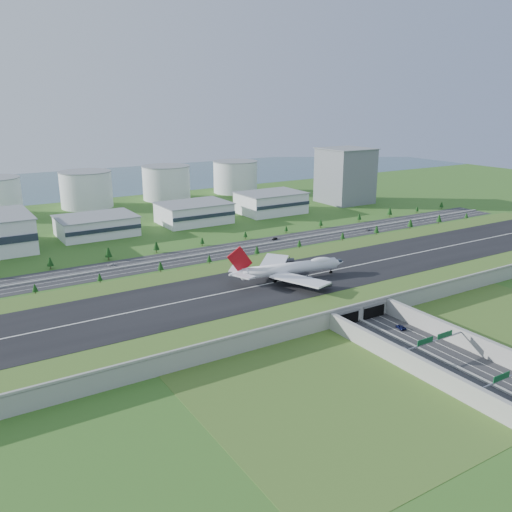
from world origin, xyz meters
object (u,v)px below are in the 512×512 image
boeing_747 (289,268)px  car_0 (405,350)px  office_tower (345,176)px  car_1 (450,379)px  car_5 (275,239)px  car_6 (369,230)px  car_2 (401,327)px  car_7 (111,264)px

boeing_747 → car_0: boeing_747 is taller
office_tower → boeing_747: (-206.93, -193.66, -13.30)m
car_1 → car_5: size_ratio=0.88×
car_0 → car_6: (140.94, 173.08, -0.15)m
boeing_747 → car_1: size_ratio=15.64×
boeing_747 → car_6: bearing=41.8°
car_1 → car_5: bearing=75.0°
office_tower → car_0: (-206.53, -280.40, -26.55)m
office_tower → boeing_747: 283.72m
boeing_747 → car_5: boeing_747 is taller
car_6 → car_2: bearing=137.8°
boeing_747 → car_1: 114.94m
car_0 → car_1: size_ratio=1.09×
car_7 → car_6: bearing=102.5°
car_1 → car_6: size_ratio=0.91×
car_0 → car_2: bearing=67.7°
boeing_747 → car_6: (141.33, 86.34, -13.39)m
boeing_747 → car_0: bearing=-79.4°
boeing_747 → car_0: 87.75m
office_tower → car_2: size_ratio=9.06×
car_1 → car_6: car_1 is taller
car_2 → car_5: car_5 is taller
office_tower → car_5: 177.04m
boeing_747 → car_6: 166.16m
boeing_747 → car_6: boeing_747 is taller
car_0 → car_1: bearing=-79.6°
car_2 → car_7: size_ratio=1.35×
car_0 → car_5: car_5 is taller
office_tower → car_6: (-65.59, -107.32, -26.69)m
car_5 → car_7: 127.15m
car_5 → car_6: size_ratio=1.04×
car_7 → car_2: bearing=43.3°
car_6 → car_7: bearing=82.3°
car_0 → car_6: size_ratio=0.99×
car_5 → car_6: car_5 is taller
car_0 → car_2: 24.15m
car_0 → car_5: bearing=92.5°
office_tower → car_1: bearing=-124.4°
car_0 → car_7: 201.31m
car_1 → car_0: bearing=81.9°
car_2 → car_6: 199.09m
boeing_747 → car_7: 124.02m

